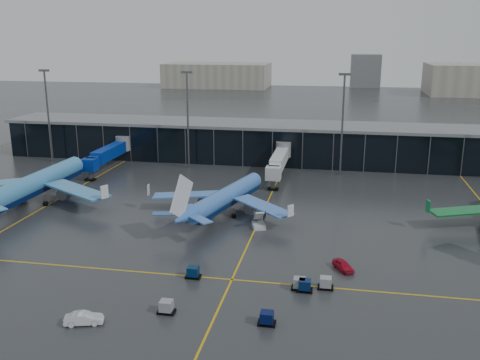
% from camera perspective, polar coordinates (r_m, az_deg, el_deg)
% --- Properties ---
extents(ground, '(600.00, 600.00, 0.00)m').
position_cam_1_polar(ground, '(94.56, -5.03, -6.17)').
color(ground, '#282B2D').
rests_on(ground, ground).
extents(terminal_pier, '(142.00, 17.00, 10.70)m').
position_cam_1_polar(terminal_pier, '(151.48, 1.22, 4.15)').
color(terminal_pier, black).
rests_on(terminal_pier, ground).
extents(jet_bridges, '(94.00, 27.50, 7.20)m').
position_cam_1_polar(jet_bridges, '(143.90, -13.97, 2.77)').
color(jet_bridges, '#595B60').
rests_on(jet_bridges, ground).
extents(flood_masts, '(203.00, 0.50, 25.50)m').
position_cam_1_polar(flood_masts, '(137.61, 2.48, 6.57)').
color(flood_masts, '#595B60').
rests_on(flood_masts, ground).
extents(distant_hangars, '(260.00, 71.00, 22.00)m').
position_cam_1_polar(distant_hangars, '(356.62, 15.01, 10.54)').
color(distant_hangars, '#B2AD99').
rests_on(distant_hangars, ground).
extents(taxi_lines, '(220.00, 120.00, 0.02)m').
position_cam_1_polar(taxi_lines, '(102.29, 1.99, -4.44)').
color(taxi_lines, gold).
rests_on(taxi_lines, ground).
extents(airliner_arkefly, '(39.89, 45.05, 13.46)m').
position_cam_1_polar(airliner_arkefly, '(120.20, -20.97, 0.87)').
color(airliner_arkefly, '#3C89C6').
rests_on(airliner_arkefly, ground).
extents(airliner_klm_near, '(40.42, 43.54, 11.19)m').
position_cam_1_polar(airliner_klm_near, '(105.18, -1.47, -0.69)').
color(airliner_klm_near, '#3F76D1').
rests_on(airliner_klm_near, ground).
extents(baggage_carts, '(21.98, 12.60, 1.70)m').
position_cam_1_polar(baggage_carts, '(74.05, 2.14, -11.78)').
color(baggage_carts, black).
rests_on(baggage_carts, ground).
extents(mobile_airstair, '(3.08, 3.72, 3.45)m').
position_cam_1_polar(mobile_airstair, '(98.84, 2.01, -4.69)').
color(mobile_airstair, silver).
rests_on(mobile_airstair, ground).
extents(service_van_red, '(3.72, 4.63, 1.48)m').
position_cam_1_polar(service_van_red, '(83.18, 10.96, -8.93)').
color(service_van_red, '#B20D24').
rests_on(service_van_red, ground).
extents(service_van_white, '(4.98, 2.97, 1.55)m').
position_cam_1_polar(service_van_white, '(70.30, -16.32, -13.99)').
color(service_van_white, silver).
rests_on(service_van_white, ground).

